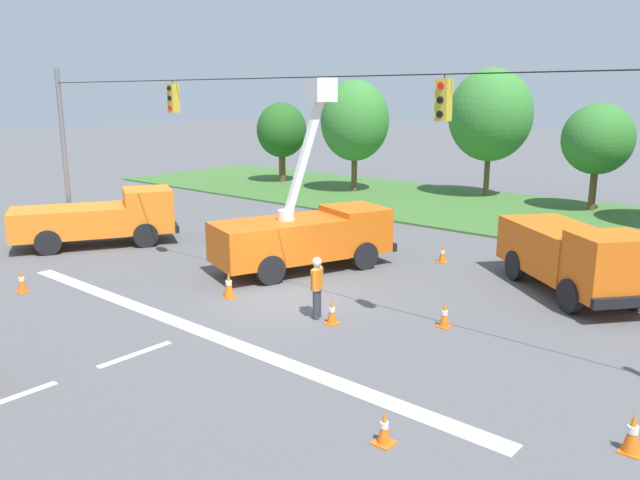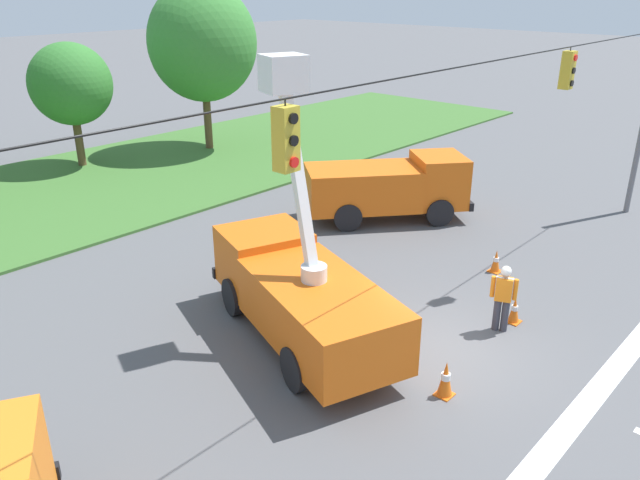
% 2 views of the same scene
% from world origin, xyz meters
% --- Properties ---
extents(ground_plane, '(200.00, 200.00, 0.00)m').
position_xyz_m(ground_plane, '(0.00, 0.00, 0.00)').
color(ground_plane, '#565659').
extents(grass_verge, '(56.00, 12.00, 0.10)m').
position_xyz_m(grass_verge, '(0.00, 18.00, 0.05)').
color(grass_verge, '#3D6B2D').
rests_on(grass_verge, ground).
extents(signal_gantry, '(26.20, 0.33, 7.20)m').
position_xyz_m(signal_gantry, '(-0.01, -0.00, 4.25)').
color(signal_gantry, slate).
rests_on(signal_gantry, ground).
extents(tree_east, '(3.62, 3.87, 5.70)m').
position_xyz_m(tree_east, '(2.20, 21.22, 3.84)').
color(tree_east, brown).
rests_on(tree_east, ground).
extents(tree_far_east, '(5.31, 5.40, 8.25)m').
position_xyz_m(tree_far_east, '(8.34, 19.37, 5.37)').
color(tree_far_east, brown).
rests_on(tree_far_east, ground).
extents(utility_truck_bucket_lift, '(4.34, 6.91, 6.69)m').
position_xyz_m(utility_truck_bucket_lift, '(-1.90, 2.96, 1.35)').
color(utility_truck_bucket_lift, orange).
rests_on(utility_truck_bucket_lift, ground).
extents(utility_truck_support_far, '(5.94, 5.43, 2.32)m').
position_xyz_m(utility_truck_support_far, '(6.31, 6.34, 1.25)').
color(utility_truck_support_far, orange).
rests_on(utility_truck_support_far, ground).
extents(road_worker, '(0.38, 0.61, 1.77)m').
position_xyz_m(road_worker, '(1.70, -0.55, 1.00)').
color(road_worker, '#383842').
rests_on(road_worker, ground).
extents(traffic_cone_foreground_left, '(0.36, 0.36, 0.70)m').
position_xyz_m(traffic_cone_foreground_left, '(9.73, 6.66, 0.34)').
color(traffic_cone_foreground_left, orange).
rests_on(traffic_cone_foreground_left, ground).
extents(traffic_cone_mid_left, '(0.36, 0.36, 0.69)m').
position_xyz_m(traffic_cone_mid_left, '(1.35, 7.01, 0.34)').
color(traffic_cone_mid_left, orange).
rests_on(traffic_cone_mid_left, ground).
extents(traffic_cone_near_bucket, '(0.36, 0.36, 0.71)m').
position_xyz_m(traffic_cone_near_bucket, '(4.76, 1.17, 0.35)').
color(traffic_cone_near_bucket, orange).
rests_on(traffic_cone_near_bucket, ground).
extents(traffic_cone_lane_edge_a, '(0.36, 0.36, 0.83)m').
position_xyz_m(traffic_cone_lane_edge_a, '(-1.56, -0.96, 0.41)').
color(traffic_cone_lane_edge_a, orange).
rests_on(traffic_cone_lane_edge_a, ground).
extents(traffic_cone_far_left, '(0.36, 0.36, 0.72)m').
position_xyz_m(traffic_cone_far_left, '(2.30, -0.63, 0.35)').
color(traffic_cone_far_left, orange).
rests_on(traffic_cone_far_left, ground).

